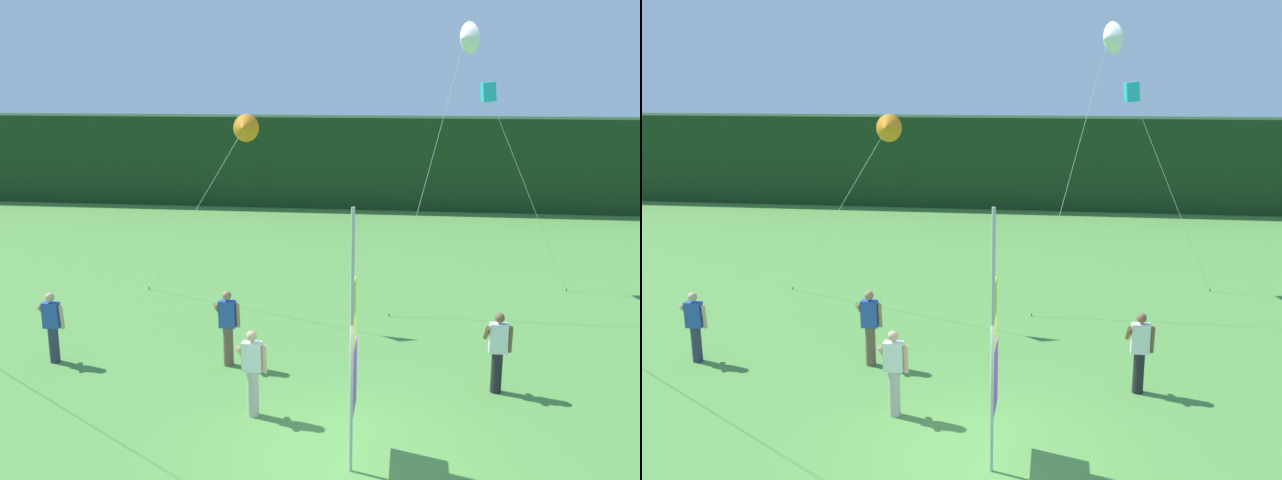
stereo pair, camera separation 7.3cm
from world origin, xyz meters
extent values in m
plane|color=#518E3D|center=(0.00, 0.00, 0.00)|extent=(120.00, 120.00, 0.00)
cube|color=#193819|center=(0.00, 23.72, 2.19)|extent=(80.00, 2.40, 4.38)
cylinder|color=#B7B7BC|center=(0.12, -0.48, 2.17)|extent=(0.06, 0.06, 4.34)
cube|color=purple|center=(0.12, 0.04, 1.36)|extent=(0.02, 0.97, 1.16)
cube|color=yellow|center=(0.12, -0.15, 2.52)|extent=(0.02, 0.60, 1.16)
cube|color=white|center=(0.12, -0.33, 3.68)|extent=(0.02, 0.23, 1.16)
cylinder|color=#2D334C|center=(-6.83, 3.13, 0.41)|extent=(0.22, 0.22, 0.81)
cube|color=#284CA8|center=(-6.83, 3.13, 1.10)|extent=(0.36, 0.20, 0.58)
sphere|color=tan|center=(-6.83, 3.13, 1.51)|extent=(0.20, 0.20, 0.20)
cylinder|color=tan|center=(-7.06, 3.19, 1.17)|extent=(0.09, 0.48, 0.42)
cylinder|color=tan|center=(-6.60, 3.13, 1.07)|extent=(0.09, 0.14, 0.56)
cylinder|color=black|center=(2.78, 2.82, 0.42)|extent=(0.22, 0.22, 0.85)
cube|color=white|center=(2.78, 2.82, 1.16)|extent=(0.36, 0.20, 0.62)
sphere|color=brown|center=(2.78, 2.82, 1.58)|extent=(0.20, 0.20, 0.20)
cylinder|color=brown|center=(2.55, 2.88, 1.24)|extent=(0.09, 0.48, 0.42)
cylinder|color=brown|center=(3.01, 2.83, 1.14)|extent=(0.09, 0.14, 0.56)
cylinder|color=brown|center=(-2.93, 3.45, 0.44)|extent=(0.22, 0.22, 0.89)
cube|color=#284CA8|center=(-2.93, 3.45, 1.19)|extent=(0.36, 0.20, 0.60)
sphere|color=#A37556|center=(-2.93, 3.45, 1.61)|extent=(0.20, 0.20, 0.20)
cylinder|color=#A37556|center=(-3.16, 3.51, 1.27)|extent=(0.09, 0.48, 0.42)
cylinder|color=#A37556|center=(-2.70, 3.46, 1.17)|extent=(0.09, 0.14, 0.56)
cylinder|color=#B7B2A3|center=(-1.86, 1.20, 0.45)|extent=(0.22, 0.22, 0.90)
cube|color=white|center=(-1.86, 1.20, 1.18)|extent=(0.36, 0.20, 0.56)
sphere|color=tan|center=(-1.86, 1.20, 1.58)|extent=(0.20, 0.20, 0.20)
cylinder|color=tan|center=(-2.09, 1.26, 1.24)|extent=(0.09, 0.48, 0.42)
cylinder|color=tan|center=(-1.63, 1.21, 1.14)|extent=(0.09, 0.14, 0.56)
cylinder|color=brown|center=(5.67, 10.12, 0.04)|extent=(0.03, 0.03, 0.08)
cylinder|color=silver|center=(4.43, 10.65, 2.90)|extent=(2.50, 1.09, 5.81)
cube|color=#23B2C6|center=(3.19, 11.19, 5.80)|extent=(0.49, 0.45, 0.61)
cylinder|color=brown|center=(-6.75, 8.66, 0.04)|extent=(0.03, 0.03, 0.08)
cylinder|color=silver|center=(-5.00, 7.71, 2.49)|extent=(3.51, 1.91, 4.99)
cone|color=orange|center=(-3.25, 6.77, 4.98)|extent=(0.75, 0.42, 0.72)
cylinder|color=brown|center=(0.49, 7.17, 0.04)|extent=(0.03, 0.03, 0.08)
cylinder|color=silver|center=(1.39, 8.07, 3.62)|extent=(1.82, 1.82, 7.24)
cone|color=white|center=(2.29, 8.98, 7.23)|extent=(0.79, 0.92, 0.87)
camera|label=1|loc=(0.95, -10.65, 6.21)|focal=39.29mm
camera|label=2|loc=(1.02, -10.64, 6.21)|focal=39.29mm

